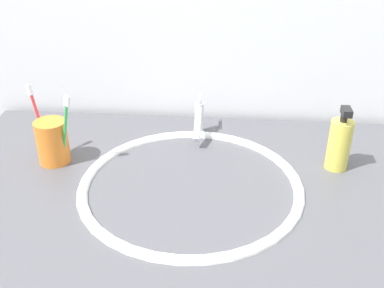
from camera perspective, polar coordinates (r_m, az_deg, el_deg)
tiled_wall_back at (r=1.27m, az=0.26°, el=15.64°), size 2.32×0.04×2.40m
sink_basin at (r=1.05m, az=-0.14°, el=-6.75°), size 0.50×0.50×0.10m
faucet at (r=1.21m, az=0.83°, el=3.10°), size 0.02×0.14×0.10m
toothbrush_cup at (r=1.14m, az=-16.92°, el=0.26°), size 0.07×0.07×0.11m
toothbrush_red at (r=1.15m, az=-18.53°, el=3.19°), size 0.05×0.04×0.18m
toothbrush_green at (r=1.09m, az=-15.46°, el=2.20°), size 0.05×0.02×0.18m
soap_dispenser at (r=1.11m, az=17.81°, el=0.06°), size 0.05×0.06×0.16m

